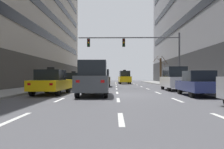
% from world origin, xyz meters
% --- Properties ---
extents(ground_plane, '(120.00, 120.00, 0.00)m').
position_xyz_m(ground_plane, '(0.00, 0.00, 0.00)').
color(ground_plane, '#515156').
extents(lane_stripe_l1_s2, '(0.16, 2.00, 0.01)m').
position_xyz_m(lane_stripe_l1_s2, '(-3.03, -8.00, 0.00)').
color(lane_stripe_l1_s2, silver).
rests_on(lane_stripe_l1_s2, ground).
extents(lane_stripe_l1_s3, '(0.16, 2.00, 0.01)m').
position_xyz_m(lane_stripe_l1_s3, '(-3.03, -3.00, 0.00)').
color(lane_stripe_l1_s3, silver).
rests_on(lane_stripe_l1_s3, ground).
extents(lane_stripe_l1_s4, '(0.16, 2.00, 0.01)m').
position_xyz_m(lane_stripe_l1_s4, '(-3.03, 2.00, 0.00)').
color(lane_stripe_l1_s4, silver).
rests_on(lane_stripe_l1_s4, ground).
extents(lane_stripe_l1_s5, '(0.16, 2.00, 0.01)m').
position_xyz_m(lane_stripe_l1_s5, '(-3.03, 7.00, 0.00)').
color(lane_stripe_l1_s5, silver).
rests_on(lane_stripe_l1_s5, ground).
extents(lane_stripe_l1_s6, '(0.16, 2.00, 0.01)m').
position_xyz_m(lane_stripe_l1_s6, '(-3.03, 12.00, 0.00)').
color(lane_stripe_l1_s6, silver).
rests_on(lane_stripe_l1_s6, ground).
extents(lane_stripe_l1_s7, '(0.16, 2.00, 0.01)m').
position_xyz_m(lane_stripe_l1_s7, '(-3.03, 17.00, 0.00)').
color(lane_stripe_l1_s7, silver).
rests_on(lane_stripe_l1_s7, ground).
extents(lane_stripe_l1_s8, '(0.16, 2.00, 0.01)m').
position_xyz_m(lane_stripe_l1_s8, '(-3.03, 22.00, 0.00)').
color(lane_stripe_l1_s8, silver).
rests_on(lane_stripe_l1_s8, ground).
extents(lane_stripe_l1_s9, '(0.16, 2.00, 0.01)m').
position_xyz_m(lane_stripe_l1_s9, '(-3.03, 27.00, 0.00)').
color(lane_stripe_l1_s9, silver).
rests_on(lane_stripe_l1_s9, ground).
extents(lane_stripe_l1_s10, '(0.16, 2.00, 0.01)m').
position_xyz_m(lane_stripe_l1_s10, '(-3.03, 32.00, 0.00)').
color(lane_stripe_l1_s10, silver).
rests_on(lane_stripe_l1_s10, ground).
extents(lane_stripe_l2_s2, '(0.16, 2.00, 0.01)m').
position_xyz_m(lane_stripe_l2_s2, '(0.00, -8.00, 0.00)').
color(lane_stripe_l2_s2, silver).
rests_on(lane_stripe_l2_s2, ground).
extents(lane_stripe_l2_s3, '(0.16, 2.00, 0.01)m').
position_xyz_m(lane_stripe_l2_s3, '(0.00, -3.00, 0.00)').
color(lane_stripe_l2_s3, silver).
rests_on(lane_stripe_l2_s3, ground).
extents(lane_stripe_l2_s4, '(0.16, 2.00, 0.01)m').
position_xyz_m(lane_stripe_l2_s4, '(0.00, 2.00, 0.00)').
color(lane_stripe_l2_s4, silver).
rests_on(lane_stripe_l2_s4, ground).
extents(lane_stripe_l2_s5, '(0.16, 2.00, 0.01)m').
position_xyz_m(lane_stripe_l2_s5, '(0.00, 7.00, 0.00)').
color(lane_stripe_l2_s5, silver).
rests_on(lane_stripe_l2_s5, ground).
extents(lane_stripe_l2_s6, '(0.16, 2.00, 0.01)m').
position_xyz_m(lane_stripe_l2_s6, '(0.00, 12.00, 0.00)').
color(lane_stripe_l2_s6, silver).
rests_on(lane_stripe_l2_s6, ground).
extents(lane_stripe_l2_s7, '(0.16, 2.00, 0.01)m').
position_xyz_m(lane_stripe_l2_s7, '(0.00, 17.00, 0.00)').
color(lane_stripe_l2_s7, silver).
rests_on(lane_stripe_l2_s7, ground).
extents(lane_stripe_l2_s8, '(0.16, 2.00, 0.01)m').
position_xyz_m(lane_stripe_l2_s8, '(0.00, 22.00, 0.00)').
color(lane_stripe_l2_s8, silver).
rests_on(lane_stripe_l2_s8, ground).
extents(lane_stripe_l2_s9, '(0.16, 2.00, 0.01)m').
position_xyz_m(lane_stripe_l2_s9, '(0.00, 27.00, 0.00)').
color(lane_stripe_l2_s9, silver).
rests_on(lane_stripe_l2_s9, ground).
extents(lane_stripe_l2_s10, '(0.16, 2.00, 0.01)m').
position_xyz_m(lane_stripe_l2_s10, '(0.00, 32.00, 0.00)').
color(lane_stripe_l2_s10, silver).
rests_on(lane_stripe_l2_s10, ground).
extents(lane_stripe_l3_s3, '(0.16, 2.00, 0.01)m').
position_xyz_m(lane_stripe_l3_s3, '(3.03, -3.00, 0.00)').
color(lane_stripe_l3_s3, silver).
rests_on(lane_stripe_l3_s3, ground).
extents(lane_stripe_l3_s4, '(0.16, 2.00, 0.01)m').
position_xyz_m(lane_stripe_l3_s4, '(3.03, 2.00, 0.00)').
color(lane_stripe_l3_s4, silver).
rests_on(lane_stripe_l3_s4, ground).
extents(lane_stripe_l3_s5, '(0.16, 2.00, 0.01)m').
position_xyz_m(lane_stripe_l3_s5, '(3.03, 7.00, 0.00)').
color(lane_stripe_l3_s5, silver).
rests_on(lane_stripe_l3_s5, ground).
extents(lane_stripe_l3_s6, '(0.16, 2.00, 0.01)m').
position_xyz_m(lane_stripe_l3_s6, '(3.03, 12.00, 0.00)').
color(lane_stripe_l3_s6, silver).
rests_on(lane_stripe_l3_s6, ground).
extents(lane_stripe_l3_s7, '(0.16, 2.00, 0.01)m').
position_xyz_m(lane_stripe_l3_s7, '(3.03, 17.00, 0.00)').
color(lane_stripe_l3_s7, silver).
rests_on(lane_stripe_l3_s7, ground).
extents(lane_stripe_l3_s8, '(0.16, 2.00, 0.01)m').
position_xyz_m(lane_stripe_l3_s8, '(3.03, 22.00, 0.00)').
color(lane_stripe_l3_s8, silver).
rests_on(lane_stripe_l3_s8, ground).
extents(lane_stripe_l3_s9, '(0.16, 2.00, 0.01)m').
position_xyz_m(lane_stripe_l3_s9, '(3.03, 27.00, 0.00)').
color(lane_stripe_l3_s9, silver).
rests_on(lane_stripe_l3_s9, ground).
extents(lane_stripe_l3_s10, '(0.16, 2.00, 0.01)m').
position_xyz_m(lane_stripe_l3_s10, '(3.03, 32.00, 0.00)').
color(lane_stripe_l3_s10, silver).
rests_on(lane_stripe_l3_s10, ground).
extents(taxi_driving_0, '(1.95, 4.67, 2.45)m').
position_xyz_m(taxi_driving_0, '(-4.65, 23.78, 1.12)').
color(taxi_driving_0, black).
rests_on(taxi_driving_0, ground).
extents(taxi_driving_1, '(1.94, 4.47, 1.85)m').
position_xyz_m(taxi_driving_1, '(-4.48, 0.49, 0.82)').
color(taxi_driving_1, black).
rests_on(taxi_driving_1, ground).
extents(car_driving_2, '(1.77, 4.22, 2.04)m').
position_xyz_m(car_driving_2, '(-1.63, 11.54, 1.02)').
color(car_driving_2, black).
rests_on(car_driving_2, ground).
extents(taxi_driving_3, '(1.88, 4.49, 2.35)m').
position_xyz_m(taxi_driving_3, '(1.57, 28.36, 1.08)').
color(taxi_driving_3, black).
rests_on(taxi_driving_3, ground).
extents(taxi_driving_4, '(1.87, 4.28, 1.76)m').
position_xyz_m(taxi_driving_4, '(-4.52, 8.82, 0.78)').
color(taxi_driving_4, black).
rests_on(taxi_driving_4, ground).
extents(taxi_driving_5, '(2.04, 4.45, 2.29)m').
position_xyz_m(taxi_driving_5, '(1.41, 21.30, 1.05)').
color(taxi_driving_5, black).
rests_on(taxi_driving_5, ground).
extents(car_driving_6, '(1.96, 4.53, 2.18)m').
position_xyz_m(car_driving_6, '(-1.52, -0.53, 1.08)').
color(car_driving_6, black).
rests_on(car_driving_6, ground).
extents(car_parked_1, '(1.86, 4.23, 1.57)m').
position_xyz_m(car_parked_1, '(5.01, -0.56, 0.77)').
color(car_parked_1, black).
rests_on(car_parked_1, ground).
extents(car_parked_2, '(1.83, 4.24, 2.04)m').
position_xyz_m(car_parked_2, '(5.02, 4.74, 1.01)').
color(car_parked_2, black).
rests_on(car_parked_2, ground).
extents(traffic_signal_0, '(10.49, 0.34, 5.58)m').
position_xyz_m(traffic_signal_0, '(2.55, 8.19, 4.19)').
color(traffic_signal_0, '#4C4C51').
rests_on(traffic_signal_0, sidewalk_right).
extents(street_tree_0, '(2.42, 2.42, 4.64)m').
position_xyz_m(street_tree_0, '(7.45, 21.96, 2.32)').
color(street_tree_0, '#4C3823').
rests_on(street_tree_0, sidewalk_right).
extents(pedestrian_0, '(0.44, 0.36, 1.56)m').
position_xyz_m(pedestrian_0, '(7.02, 10.33, 1.04)').
color(pedestrian_0, '#383D59').
rests_on(pedestrian_0, sidewalk_right).
extents(pedestrian_1, '(0.25, 0.53, 1.66)m').
position_xyz_m(pedestrian_1, '(8.42, 13.34, 1.10)').
color(pedestrian_1, black).
rests_on(pedestrian_1, sidewalk_right).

